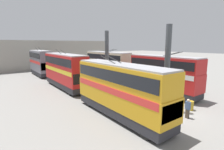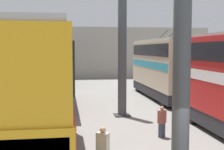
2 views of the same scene
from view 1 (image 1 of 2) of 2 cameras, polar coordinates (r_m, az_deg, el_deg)
ground_plane at (r=18.08m, az=20.78°, el=-12.05°), size 240.00×240.00×0.00m
depot_back_wall at (r=48.87m, az=-19.36°, el=6.17°), size 0.50×36.00×7.52m
support_column_near at (r=17.86m, az=17.49°, el=1.54°), size 1.00×1.00×8.45m
support_column_far at (r=25.29m, az=-1.69°, el=4.38°), size 1.00×1.00×8.45m
bus_left_near at (r=24.09m, az=16.35°, el=0.82°), size 10.13×2.54×5.72m
bus_left_far at (r=33.52m, az=-1.61°, el=3.79°), size 11.46×2.54×5.77m
bus_right_near at (r=15.79m, az=2.58°, el=-3.93°), size 11.15×2.54×5.52m
bus_right_mid at (r=27.06m, az=-15.13°, el=1.94°), size 11.01×2.54×5.79m
bus_right_far at (r=39.91m, az=-22.27°, el=4.14°), size 9.00×2.54×5.91m
person_by_right_row at (r=17.57m, az=9.32°, el=-9.09°), size 0.44×0.48×1.67m
person_aisle_midway at (r=22.58m, az=8.05°, el=-4.92°), size 0.44×0.48×1.54m
person_aisle_foreground at (r=17.29m, az=23.49°, el=-9.86°), size 0.44×0.28×1.80m
oil_drum at (r=19.62m, az=24.27°, el=-9.08°), size 0.62×0.62×0.94m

